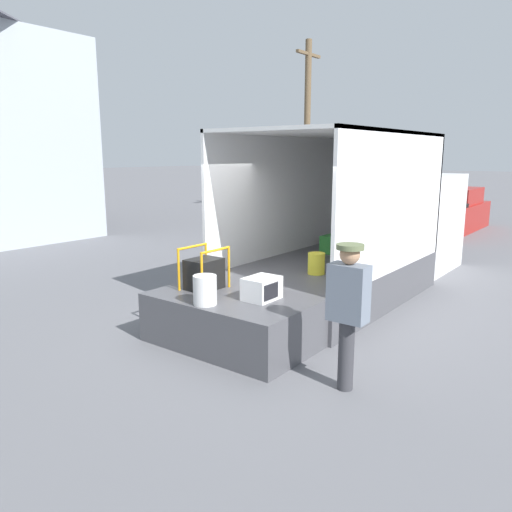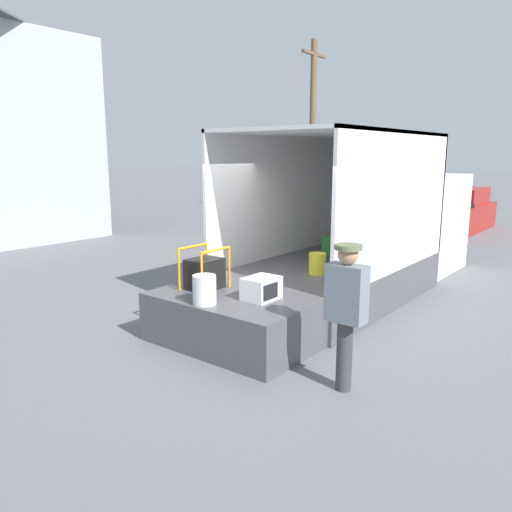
{
  "view_description": "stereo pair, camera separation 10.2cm",
  "coord_description": "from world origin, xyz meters",
  "px_view_note": "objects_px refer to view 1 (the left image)",
  "views": [
    {
      "loc": [
        -5.85,
        -4.36,
        2.66
      ],
      "look_at": [
        -0.41,
        -0.2,
        1.26
      ],
      "focal_mm": 35.0,
      "sensor_mm": 36.0,
      "label": 1
    },
    {
      "loc": [
        -5.79,
        -4.44,
        2.66
      ],
      "look_at": [
        -0.41,
        -0.2,
        1.26
      ],
      "focal_mm": 35.0,
      "sensor_mm": 36.0,
      "label": 2
    }
  ],
  "objects_px": {
    "portable_generator": "(205,273)",
    "pickup_truck_red": "(443,213)",
    "microwave": "(262,288)",
    "orange_bucket": "(205,290)",
    "utility_pole": "(307,126)",
    "worker_person": "(348,302)",
    "box_truck": "(375,236)"
  },
  "relations": [
    {
      "from": "portable_generator",
      "to": "worker_person",
      "type": "height_order",
      "value": "worker_person"
    },
    {
      "from": "box_truck",
      "to": "pickup_truck_red",
      "type": "distance_m",
      "value": 8.13
    },
    {
      "from": "microwave",
      "to": "pickup_truck_red",
      "type": "relative_size",
      "value": 0.1
    },
    {
      "from": "microwave",
      "to": "portable_generator",
      "type": "xyz_separation_m",
      "value": [
        -0.06,
        1.0,
        0.08
      ]
    },
    {
      "from": "portable_generator",
      "to": "utility_pole",
      "type": "bearing_deg",
      "value": 26.47
    },
    {
      "from": "box_truck",
      "to": "worker_person",
      "type": "xyz_separation_m",
      "value": [
        -5.0,
        -1.93,
        0.09
      ]
    },
    {
      "from": "microwave",
      "to": "box_truck",
      "type": "bearing_deg",
      "value": 5.33
    },
    {
      "from": "orange_bucket",
      "to": "pickup_truck_red",
      "type": "relative_size",
      "value": 0.08
    },
    {
      "from": "orange_bucket",
      "to": "pickup_truck_red",
      "type": "xyz_separation_m",
      "value": [
        13.3,
        1.0,
        -0.28
      ]
    },
    {
      "from": "microwave",
      "to": "worker_person",
      "type": "height_order",
      "value": "worker_person"
    },
    {
      "from": "box_truck",
      "to": "microwave",
      "type": "bearing_deg",
      "value": -174.67
    },
    {
      "from": "microwave",
      "to": "utility_pole",
      "type": "bearing_deg",
      "value": 29.71
    },
    {
      "from": "microwave",
      "to": "portable_generator",
      "type": "bearing_deg",
      "value": 93.23
    },
    {
      "from": "microwave",
      "to": "orange_bucket",
      "type": "relative_size",
      "value": 1.23
    },
    {
      "from": "box_truck",
      "to": "pickup_truck_red",
      "type": "height_order",
      "value": "box_truck"
    },
    {
      "from": "orange_bucket",
      "to": "worker_person",
      "type": "height_order",
      "value": "worker_person"
    },
    {
      "from": "pickup_truck_red",
      "to": "microwave",
      "type": "bearing_deg",
      "value": -173.43
    },
    {
      "from": "portable_generator",
      "to": "pickup_truck_red",
      "type": "xyz_separation_m",
      "value": [
        12.71,
        0.46,
        -0.32
      ]
    },
    {
      "from": "portable_generator",
      "to": "utility_pole",
      "type": "xyz_separation_m",
      "value": [
        14.2,
        7.07,
        2.95
      ]
    },
    {
      "from": "microwave",
      "to": "pickup_truck_red",
      "type": "bearing_deg",
      "value": 6.57
    },
    {
      "from": "orange_bucket",
      "to": "pickup_truck_red",
      "type": "bearing_deg",
      "value": 4.32
    },
    {
      "from": "pickup_truck_red",
      "to": "utility_pole",
      "type": "distance_m",
      "value": 7.53
    },
    {
      "from": "portable_generator",
      "to": "worker_person",
      "type": "xyz_separation_m",
      "value": [
        -0.35,
        -2.51,
        0.1
      ]
    },
    {
      "from": "orange_bucket",
      "to": "worker_person",
      "type": "xyz_separation_m",
      "value": [
        0.24,
        -1.96,
        0.14
      ]
    },
    {
      "from": "box_truck",
      "to": "orange_bucket",
      "type": "bearing_deg",
      "value": 179.72
    },
    {
      "from": "microwave",
      "to": "worker_person",
      "type": "xyz_separation_m",
      "value": [
        -0.41,
        -1.5,
        0.18
      ]
    },
    {
      "from": "pickup_truck_red",
      "to": "utility_pole",
      "type": "relative_size",
      "value": 0.64
    },
    {
      "from": "box_truck",
      "to": "pickup_truck_red",
      "type": "bearing_deg",
      "value": 7.28
    },
    {
      "from": "box_truck",
      "to": "utility_pole",
      "type": "height_order",
      "value": "utility_pole"
    },
    {
      "from": "portable_generator",
      "to": "orange_bucket",
      "type": "relative_size",
      "value": 1.59
    },
    {
      "from": "pickup_truck_red",
      "to": "utility_pole",
      "type": "height_order",
      "value": "utility_pole"
    },
    {
      "from": "orange_bucket",
      "to": "utility_pole",
      "type": "distance_m",
      "value": 16.9
    }
  ]
}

